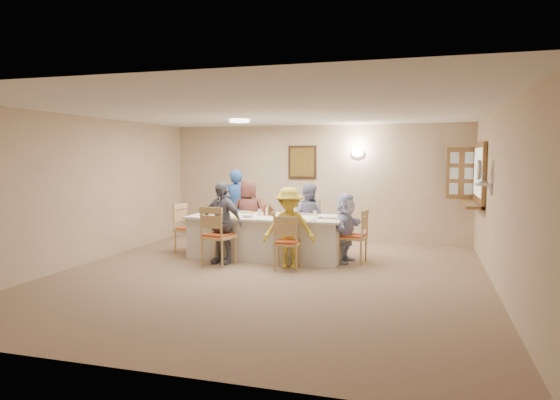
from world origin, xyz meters
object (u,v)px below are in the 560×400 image
(serving_hatch, at_px, (480,175))
(diner_front_left, at_px, (221,223))
(caregiver, at_px, (236,207))
(chair_front_right, at_px, (287,242))
(diner_back_right, at_px, (308,218))
(chair_back_left, at_px, (251,223))
(condiment_ketchup, at_px, (265,210))
(diner_back_left, at_px, (249,214))
(diner_right_end, at_px, (346,228))
(desk_fan, at_px, (481,175))
(dining_table, at_px, (267,237))
(diner_front_right, at_px, (289,228))
(chair_back_right, at_px, (309,226))
(chair_right_end, at_px, (353,236))
(chair_left_end, at_px, (189,228))
(chair_front_left, at_px, (219,235))

(serving_hatch, bearing_deg, diner_front_left, -158.15)
(caregiver, bearing_deg, chair_front_right, 119.05)
(diner_back_right, bearing_deg, chair_back_left, 5.87)
(diner_back_right, height_order, condiment_ketchup, diner_back_right)
(diner_back_left, relative_size, condiment_ketchup, 6.26)
(chair_back_left, xyz_separation_m, diner_right_end, (2.02, -0.80, 0.10))
(desk_fan, distance_m, dining_table, 3.74)
(desk_fan, relative_size, diner_front_left, 0.21)
(diner_front_right, bearing_deg, desk_fan, -3.88)
(diner_front_right, bearing_deg, chair_back_right, 79.27)
(desk_fan, bearing_deg, diner_back_right, 161.07)
(chair_back_right, xyz_separation_m, chair_front_right, (0.00, -1.60, -0.05))
(chair_front_right, bearing_deg, diner_back_left, -57.23)
(diner_back_right, bearing_deg, diner_front_left, 60.15)
(chair_right_end, bearing_deg, dining_table, -83.38)
(chair_front_right, height_order, diner_back_left, diner_back_left)
(dining_table, relative_size, chair_back_right, 2.80)
(diner_back_right, height_order, diner_front_left, diner_front_left)
(chair_front_right, height_order, condiment_ketchup, condiment_ketchup)
(chair_back_left, relative_size, diner_front_left, 0.71)
(diner_front_right, bearing_deg, diner_back_right, 79.27)
(chair_back_left, xyz_separation_m, chair_back_right, (1.20, 0.00, -0.00))
(dining_table, bearing_deg, diner_back_right, 48.58)
(serving_hatch, height_order, dining_table, serving_hatch)
(caregiver, bearing_deg, diner_back_left, 122.56)
(dining_table, relative_size, chair_back_left, 2.79)
(chair_right_end, height_order, condiment_ketchup, condiment_ketchup)
(caregiver, bearing_deg, diner_right_end, 143.84)
(chair_back_left, height_order, diner_right_end, diner_right_end)
(dining_table, height_order, diner_right_end, diner_right_end)
(condiment_ketchup, bearing_deg, chair_left_end, -179.21)
(chair_back_right, height_order, chair_left_end, chair_back_right)
(chair_front_right, bearing_deg, diner_front_right, -96.26)
(chair_left_end, relative_size, diner_right_end, 0.79)
(diner_right_end, bearing_deg, diner_front_left, 120.60)
(caregiver, bearing_deg, desk_fan, 150.96)
(diner_front_left, bearing_deg, dining_table, 60.54)
(desk_fan, height_order, chair_right_end, desk_fan)
(desk_fan, relative_size, chair_back_left, 0.30)
(diner_back_right, bearing_deg, dining_table, 60.15)
(desk_fan, distance_m, chair_front_left, 4.29)
(dining_table, height_order, chair_right_end, chair_right_end)
(desk_fan, bearing_deg, chair_left_end, 176.32)
(chair_left_end, bearing_deg, desk_fan, -84.04)
(chair_front_right, relative_size, chair_right_end, 0.96)
(diner_right_end, height_order, condiment_ketchup, diner_right_end)
(serving_hatch, relative_size, chair_right_end, 1.61)
(diner_right_end, bearing_deg, chair_front_left, 123.60)
(diner_back_left, bearing_deg, dining_table, 120.42)
(chair_back_left, relative_size, diner_front_right, 0.75)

